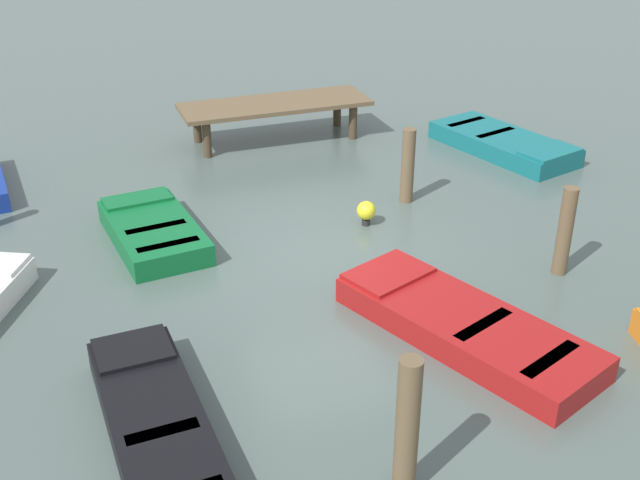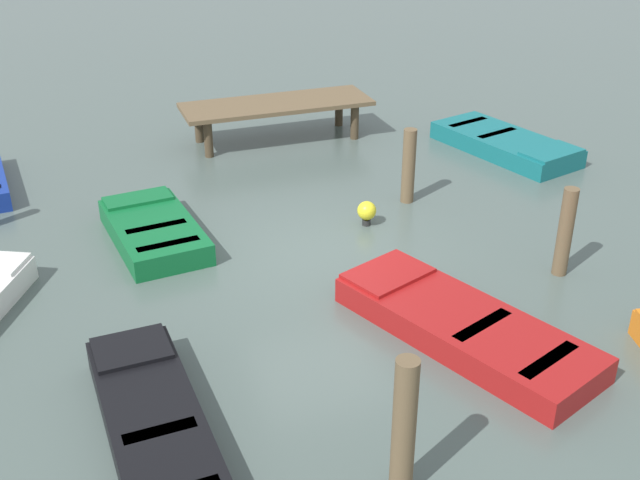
% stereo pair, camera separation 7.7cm
% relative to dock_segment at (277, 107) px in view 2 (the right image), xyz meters
% --- Properties ---
extents(ground_plane, '(80.00, 80.00, 0.00)m').
position_rel_dock_segment_xyz_m(ground_plane, '(-0.77, -6.02, -0.82)').
color(ground_plane, '#4C5B56').
extents(dock_segment, '(4.56, 1.72, 0.95)m').
position_rel_dock_segment_xyz_m(dock_segment, '(0.00, 0.00, 0.00)').
color(dock_segment, brown).
rests_on(dock_segment, ground_plane).
extents(rowboat_black, '(1.46, 3.83, 0.46)m').
position_rel_dock_segment_xyz_m(rowboat_black, '(-4.03, -9.87, -0.60)').
color(rowboat_black, black).
rests_on(rowboat_black, ground_plane).
extents(rowboat_green, '(1.80, 2.90, 0.46)m').
position_rel_dock_segment_xyz_m(rowboat_green, '(-3.46, -4.52, -0.60)').
color(rowboat_green, '#0F602D').
rests_on(rowboat_green, ground_plane).
extents(rowboat_red, '(2.94, 4.26, 0.46)m').
position_rel_dock_segment_xyz_m(rowboat_red, '(0.50, -8.97, -0.60)').
color(rowboat_red, maroon).
rests_on(rowboat_red, ground_plane).
extents(rowboat_teal, '(2.48, 3.77, 0.46)m').
position_rel_dock_segment_xyz_m(rowboat_teal, '(4.86, -2.37, -0.60)').
color(rowboat_teal, '#14666B').
rests_on(rowboat_teal, ground_plane).
extents(mooring_piling_far_right, '(0.26, 0.26, 1.52)m').
position_rel_dock_segment_xyz_m(mooring_piling_far_right, '(1.61, -4.25, -0.06)').
color(mooring_piling_far_right, brown).
rests_on(mooring_piling_far_right, ground_plane).
extents(mooring_piling_mid_left, '(0.25, 0.25, 1.55)m').
position_rel_dock_segment_xyz_m(mooring_piling_mid_left, '(2.92, -7.72, -0.05)').
color(mooring_piling_mid_left, brown).
rests_on(mooring_piling_mid_left, ground_plane).
extents(mooring_piling_near_left, '(0.26, 0.26, 1.78)m').
position_rel_dock_segment_xyz_m(mooring_piling_near_left, '(-1.51, -11.51, 0.07)').
color(mooring_piling_near_left, brown).
rests_on(mooring_piling_near_left, ground_plane).
extents(marker_buoy, '(0.36, 0.36, 0.48)m').
position_rel_dock_segment_xyz_m(marker_buoy, '(0.45, -5.03, -0.54)').
color(marker_buoy, '#262626').
rests_on(marker_buoy, ground_plane).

